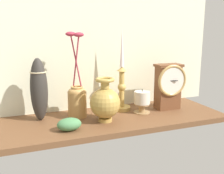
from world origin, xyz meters
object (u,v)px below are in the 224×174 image
Objects in this scene: candlestick_tall_left at (122,85)px; brass_vase_bulbous at (105,102)px; pillar_candle_front at (142,100)px; tall_ceramic_vase at (39,89)px; brass_vase_jar at (77,98)px; mantel_clock at (169,85)px.

brass_vase_bulbous is at bearing -135.75° from candlestick_tall_left.
pillar_candle_front is 47.27cm from tall_ceramic_vase.
brass_vase_bulbous reaches higher than pillar_candle_front.
candlestick_tall_left is 1.05× the size of brass_vase_jar.
pillar_candle_front is at bearing -7.61° from tall_ceramic_vase.
brass_vase_jar is at bearing 170.46° from pillar_candle_front.
pillar_candle_front is (7.35, -7.39, -6.31)cm from candlestick_tall_left.
brass_vase_jar reaches higher than mantel_clock.
mantel_clock is at bearing -5.05° from tall_ceramic_vase.
candlestick_tall_left is at bearing 44.25° from brass_vase_bulbous.
mantel_clock is 1.19× the size of brass_vase_bulbous.
candlestick_tall_left reaches higher than brass_vase_jar.
candlestick_tall_left reaches higher than tall_ceramic_vase.
mantel_clock is 1.95× the size of pillar_candle_front.
tall_ceramic_vase reaches higher than pillar_candle_front.
tall_ceramic_vase is (-16.17, 1.13, 4.90)cm from brass_vase_jar.
candlestick_tall_left is at bearing 1.79° from tall_ceramic_vase.
tall_ceramic_vase is (-60.97, 5.38, 1.82)cm from mantel_clock.
tall_ceramic_vase is at bearing 156.12° from brass_vase_bulbous.
mantel_clock is 45.10cm from brass_vase_jar.
candlestick_tall_left is 18.53cm from brass_vase_bulbous.
tall_ceramic_vase reaches higher than mantel_clock.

